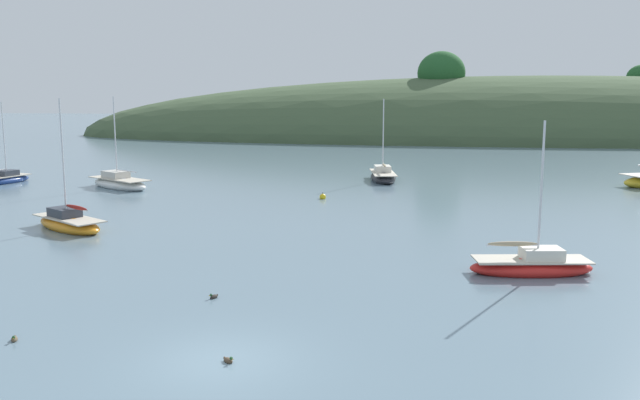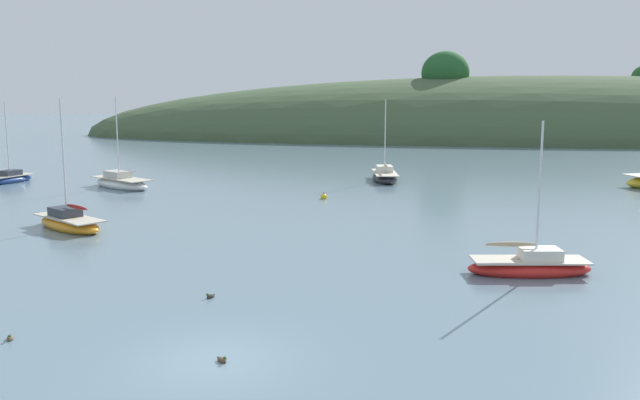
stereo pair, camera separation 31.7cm
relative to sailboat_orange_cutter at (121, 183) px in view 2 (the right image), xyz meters
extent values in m
plane|color=slate|center=(16.83, -31.10, -0.37)|extent=(400.00, 400.00, 0.00)
ellipsoid|color=#425638|center=(41.83, 60.46, -0.37)|extent=(150.00, 36.00, 19.43)
ellipsoid|color=#235628|center=(26.29, 58.62, 9.70)|extent=(7.31, 6.64, 6.64)
ellipsoid|color=white|center=(0.04, -0.03, -0.10)|extent=(6.23, 5.04, 0.97)
cube|color=beige|center=(0.04, -0.03, 0.34)|extent=(5.73, 4.64, 0.06)
cube|color=beige|center=(-0.37, 0.24, 0.61)|extent=(2.36, 2.19, 0.54)
cylinder|color=silver|center=(-0.21, 0.14, 3.41)|extent=(0.09, 0.09, 6.14)
cylinder|color=silver|center=(0.86, -0.55, 1.00)|extent=(2.18, 1.45, 0.07)
ellipsoid|color=#232328|center=(19.61, 6.88, -0.12)|extent=(2.74, 5.95, 0.92)
cube|color=beige|center=(19.61, 6.88, 0.30)|extent=(2.52, 5.48, 0.06)
cube|color=silver|center=(19.55, 7.34, 0.56)|extent=(1.51, 2.00, 0.52)
cylinder|color=silver|center=(19.57, 7.17, 3.27)|extent=(0.09, 0.09, 5.96)
cylinder|color=silver|center=(19.74, 5.98, 0.94)|extent=(0.41, 2.40, 0.07)
ellipsoid|color=tan|center=(19.74, 5.98, 0.99)|extent=(0.52, 2.32, 0.20)
ellipsoid|color=red|center=(26.65, -20.88, -0.15)|extent=(5.10, 2.36, 0.79)
cube|color=beige|center=(26.65, -20.88, 0.20)|extent=(4.69, 2.17, 0.06)
cube|color=silver|center=(27.04, -20.82, 0.44)|extent=(1.71, 1.30, 0.48)
cylinder|color=silver|center=(26.90, -20.84, 2.95)|extent=(0.09, 0.09, 5.51)
cylinder|color=silver|center=(25.88, -20.99, 0.80)|extent=(2.05, 0.37, 0.07)
ellipsoid|color=tan|center=(25.88, -20.99, 0.85)|extent=(1.99, 0.48, 0.20)
ellipsoid|color=navy|center=(-10.21, 1.31, -0.17)|extent=(2.78, 4.84, 0.73)
cube|color=beige|center=(-10.21, 1.31, 0.16)|extent=(2.56, 4.45, 0.06)
cube|color=#333842|center=(-10.10, 1.66, 0.39)|extent=(1.38, 1.69, 0.46)
cylinder|color=silver|center=(-10.14, 1.53, 3.11)|extent=(0.09, 0.09, 5.89)
ellipsoid|color=orange|center=(4.02, -15.14, -0.14)|extent=(5.36, 4.41, 0.84)
cube|color=beige|center=(4.02, -15.14, 0.24)|extent=(4.93, 4.06, 0.06)
cube|color=#333842|center=(3.67, -14.91, 0.49)|extent=(2.04, 1.90, 0.49)
cylinder|color=silver|center=(3.80, -14.99, 3.36)|extent=(0.09, 0.09, 6.24)
cylinder|color=silver|center=(4.72, -15.61, 0.85)|extent=(1.87, 1.29, 0.07)
ellipsoid|color=maroon|center=(4.72, -15.61, 0.90)|extent=(1.87, 1.35, 0.20)
sphere|color=yellow|center=(15.95, -3.14, -0.25)|extent=(0.44, 0.44, 0.44)
cylinder|color=black|center=(15.95, -3.14, 0.02)|extent=(0.04, 0.04, 0.10)
ellipsoid|color=#2D2823|center=(15.03, -25.73, -0.33)|extent=(0.31, 0.38, 0.16)
sphere|color=#1E4723|center=(14.97, -25.86, -0.21)|extent=(0.09, 0.09, 0.09)
cone|color=gold|center=(14.94, -25.92, -0.22)|extent=(0.05, 0.06, 0.04)
cone|color=#2D2823|center=(15.10, -25.59, -0.29)|extent=(0.10, 0.10, 0.08)
ellipsoid|color=brown|center=(10.45, -30.47, -0.33)|extent=(0.31, 0.38, 0.16)
sphere|color=#1E4723|center=(10.51, -30.60, -0.21)|extent=(0.09, 0.09, 0.09)
cone|color=gold|center=(10.54, -30.65, -0.22)|extent=(0.05, 0.06, 0.04)
cone|color=brown|center=(10.38, -30.33, -0.29)|extent=(0.10, 0.10, 0.08)
ellipsoid|color=#473828|center=(17.05, -31.16, -0.33)|extent=(0.37, 0.36, 0.16)
sphere|color=#1E4723|center=(17.16, -31.26, -0.21)|extent=(0.09, 0.09, 0.09)
cone|color=gold|center=(17.21, -31.30, -0.22)|extent=(0.06, 0.06, 0.04)
cone|color=#473828|center=(16.93, -31.06, -0.29)|extent=(0.10, 0.10, 0.08)
camera|label=1|loc=(21.76, -47.70, 6.78)|focal=37.60mm
camera|label=2|loc=(22.08, -47.66, 6.78)|focal=37.60mm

